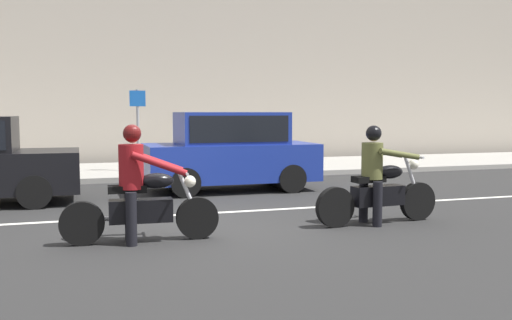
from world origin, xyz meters
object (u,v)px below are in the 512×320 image
motorcycle_with_rider_olive (377,184)px  parked_hatchback_cobalt_blue (231,150)px  pedestrian_bystander (224,135)px  motorcycle_with_rider_crimson (140,195)px  street_sign_post (138,121)px

motorcycle_with_rider_olive → parked_hatchback_cobalt_blue: (-1.25, 4.46, 0.28)m
parked_hatchback_cobalt_blue → pedestrian_bystander: size_ratio=2.39×
motorcycle_with_rider_crimson → parked_hatchback_cobalt_blue: bearing=61.1°
motorcycle_with_rider_crimson → pedestrian_bystander: size_ratio=1.34×
street_sign_post → pedestrian_bystander: 2.80m
parked_hatchback_cobalt_blue → pedestrian_bystander: 4.47m
motorcycle_with_rider_crimson → parked_hatchback_cobalt_blue: parked_hatchback_cobalt_blue is taller
motorcycle_with_rider_crimson → parked_hatchback_cobalt_blue: 5.28m
motorcycle_with_rider_olive → motorcycle_with_rider_crimson: (-3.80, -0.15, 0.01)m
motorcycle_with_rider_crimson → parked_hatchback_cobalt_blue: (2.55, 4.61, 0.27)m
parked_hatchback_cobalt_blue → street_sign_post: 4.09m
motorcycle_with_rider_crimson → street_sign_post: (0.84, 8.27, 0.87)m
motorcycle_with_rider_crimson → pedestrian_bystander: 9.65m
motorcycle_with_rider_olive → pedestrian_bystander: bearing=91.9°
motorcycle_with_rider_crimson → pedestrian_bystander: (3.51, 8.98, 0.42)m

